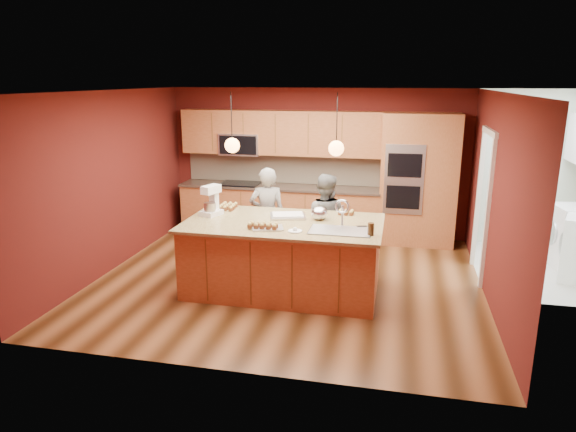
% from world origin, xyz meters
% --- Properties ---
extents(floor, '(5.50, 5.50, 0.00)m').
position_xyz_m(floor, '(0.00, 0.00, 0.00)').
color(floor, '#3E220E').
rests_on(floor, ground).
extents(ceiling, '(5.50, 5.50, 0.00)m').
position_xyz_m(ceiling, '(0.00, 0.00, 2.70)').
color(ceiling, silver).
rests_on(ceiling, ground).
extents(wall_back, '(5.50, 0.00, 5.50)m').
position_xyz_m(wall_back, '(0.00, 2.50, 1.35)').
color(wall_back, '#511512').
rests_on(wall_back, ground).
extents(wall_front, '(5.50, 0.00, 5.50)m').
position_xyz_m(wall_front, '(0.00, -2.50, 1.35)').
color(wall_front, '#511512').
rests_on(wall_front, ground).
extents(wall_left, '(0.00, 5.00, 5.00)m').
position_xyz_m(wall_left, '(-2.75, 0.00, 1.35)').
color(wall_left, '#511512').
rests_on(wall_left, ground).
extents(wall_right, '(0.00, 5.00, 5.00)m').
position_xyz_m(wall_right, '(2.75, 0.00, 1.35)').
color(wall_right, '#511512').
rests_on(wall_right, ground).
extents(cabinet_run, '(3.74, 0.64, 2.30)m').
position_xyz_m(cabinet_run, '(-0.68, 2.25, 0.98)').
color(cabinet_run, '#9B5026').
rests_on(cabinet_run, floor).
extents(oven_column, '(1.30, 0.62, 2.30)m').
position_xyz_m(oven_column, '(1.85, 2.19, 1.15)').
color(oven_column, '#9B5026').
rests_on(oven_column, floor).
extents(doorway_trim, '(0.08, 1.11, 2.20)m').
position_xyz_m(doorway_trim, '(2.73, 0.80, 1.05)').
color(doorway_trim, white).
rests_on(doorway_trim, wall_right).
extents(pendant_left, '(0.20, 0.20, 0.80)m').
position_xyz_m(pendant_left, '(-0.69, -0.35, 2.00)').
color(pendant_left, black).
rests_on(pendant_left, ceiling).
extents(pendant_right, '(0.20, 0.20, 0.80)m').
position_xyz_m(pendant_right, '(0.71, -0.35, 2.00)').
color(pendant_right, black).
rests_on(pendant_right, ceiling).
extents(island, '(2.67, 1.49, 1.36)m').
position_xyz_m(island, '(0.03, -0.35, 0.50)').
color(island, '#9B5026').
rests_on(island, floor).
extents(person_left, '(0.64, 0.51, 1.54)m').
position_xyz_m(person_left, '(-0.47, 0.65, 0.77)').
color(person_left, black).
rests_on(person_left, floor).
extents(person_right, '(0.75, 0.60, 1.48)m').
position_xyz_m(person_right, '(0.43, 0.65, 0.74)').
color(person_right, gray).
rests_on(person_right, floor).
extents(stand_mixer, '(0.31, 0.36, 0.43)m').
position_xyz_m(stand_mixer, '(-1.07, -0.20, 1.17)').
color(stand_mixer, white).
rests_on(stand_mixer, island).
extents(sheet_cake, '(0.57, 0.48, 0.05)m').
position_xyz_m(sheet_cake, '(0.02, -0.10, 1.01)').
color(sheet_cake, silver).
rests_on(sheet_cake, island).
extents(cooling_rack, '(0.46, 0.39, 0.02)m').
position_xyz_m(cooling_rack, '(-0.11, -0.71, 0.99)').
color(cooling_rack, silver).
rests_on(cooling_rack, island).
extents(mixing_bowl, '(0.23, 0.23, 0.19)m').
position_xyz_m(mixing_bowl, '(0.47, -0.13, 1.07)').
color(mixing_bowl, silver).
rests_on(mixing_bowl, island).
extents(plate, '(0.18, 0.18, 0.01)m').
position_xyz_m(plate, '(0.26, -0.76, 0.99)').
color(plate, white).
rests_on(plate, island).
extents(tumbler, '(0.08, 0.08, 0.16)m').
position_xyz_m(tumbler, '(1.21, -0.71, 1.06)').
color(tumbler, '#362310').
rests_on(tumbler, island).
extents(phone, '(0.14, 0.10, 0.01)m').
position_xyz_m(phone, '(1.07, -0.37, 0.99)').
color(phone, black).
rests_on(phone, island).
extents(cupcakes_left, '(0.25, 0.33, 0.07)m').
position_xyz_m(cupcakes_left, '(-0.96, 0.18, 1.02)').
color(cupcakes_left, '#B0914A').
rests_on(cupcakes_left, island).
extents(cupcakes_rack, '(0.41, 0.16, 0.07)m').
position_xyz_m(cupcakes_rack, '(-0.17, -0.75, 1.04)').
color(cupcakes_rack, '#B0914A').
rests_on(cupcakes_rack, island).
extents(cupcakes_right, '(0.23, 0.16, 0.07)m').
position_xyz_m(cupcakes_right, '(0.80, 0.22, 1.02)').
color(cupcakes_right, '#B0914A').
rests_on(cupcakes_right, island).
extents(dryer, '(0.69, 0.70, 0.96)m').
position_xyz_m(dryer, '(4.21, 1.53, 0.48)').
color(dryer, white).
rests_on(dryer, floor).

